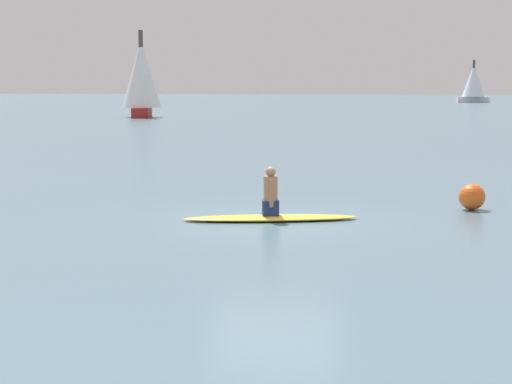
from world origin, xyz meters
TOP-DOWN VIEW (x-y plane):
  - ground_plane at (0.00, 0.00)m, footprint 400.00×400.00m
  - surfboard at (0.10, 0.10)m, footprint 1.49×3.43m
  - person_paddler at (0.10, 0.10)m, footprint 0.42×0.37m
  - sailboat_distant at (48.12, 18.38)m, footprint 4.57×3.70m
  - sailboat_near_right at (109.09, -11.65)m, footprint 3.59×4.68m
  - buoy_marker at (2.21, -3.83)m, footprint 0.55×0.55m

SIDE VIEW (x-z plane):
  - ground_plane at x=0.00m, z-range 0.00..0.00m
  - surfboard at x=0.10m, z-range 0.00..0.10m
  - buoy_marker at x=2.21m, z-range 0.00..0.55m
  - person_paddler at x=0.10m, z-range 0.06..1.00m
  - sailboat_near_right at x=109.09m, z-range -0.17..5.93m
  - sailboat_distant at x=48.12m, z-range -0.21..6.63m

